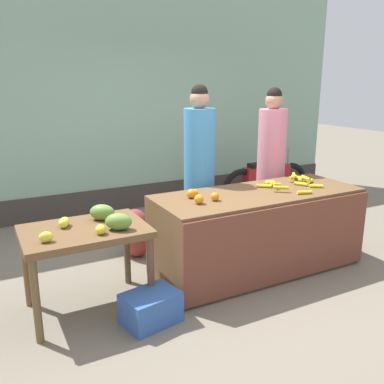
{
  "coord_description": "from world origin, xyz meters",
  "views": [
    {
      "loc": [
        -1.99,
        -3.28,
        1.93
      ],
      "look_at": [
        -0.19,
        0.15,
        0.88
      ],
      "focal_mm": 38.87,
      "sensor_mm": 36.0,
      "label": 1
    }
  ],
  "objects_px": {
    "vendor_woman_pink_shirt": "(271,164)",
    "produce_sack": "(136,233)",
    "vendor_woman_blue_shirt": "(199,171)",
    "produce_crate": "(151,308)",
    "parked_motorcycle": "(266,181)"
  },
  "relations": [
    {
      "from": "vendor_woman_pink_shirt",
      "to": "parked_motorcycle",
      "type": "distance_m",
      "value": 1.4
    },
    {
      "from": "vendor_woman_blue_shirt",
      "to": "vendor_woman_pink_shirt",
      "type": "bearing_deg",
      "value": 1.77
    },
    {
      "from": "vendor_woman_blue_shirt",
      "to": "parked_motorcycle",
      "type": "relative_size",
      "value": 1.18
    },
    {
      "from": "parked_motorcycle",
      "to": "produce_crate",
      "type": "xyz_separation_m",
      "value": [
        -2.83,
        -2.19,
        -0.27
      ]
    },
    {
      "from": "parked_motorcycle",
      "to": "produce_crate",
      "type": "relative_size",
      "value": 3.64
    },
    {
      "from": "vendor_woman_pink_shirt",
      "to": "parked_motorcycle",
      "type": "bearing_deg",
      "value": 54.04
    },
    {
      "from": "vendor_woman_pink_shirt",
      "to": "produce_sack",
      "type": "height_order",
      "value": "vendor_woman_pink_shirt"
    },
    {
      "from": "vendor_woman_blue_shirt",
      "to": "produce_crate",
      "type": "height_order",
      "value": "vendor_woman_blue_shirt"
    },
    {
      "from": "vendor_woman_pink_shirt",
      "to": "produce_crate",
      "type": "height_order",
      "value": "vendor_woman_pink_shirt"
    },
    {
      "from": "parked_motorcycle",
      "to": "produce_sack",
      "type": "height_order",
      "value": "parked_motorcycle"
    },
    {
      "from": "vendor_woman_pink_shirt",
      "to": "parked_motorcycle",
      "type": "xyz_separation_m",
      "value": [
        0.76,
        1.05,
        -0.53
      ]
    },
    {
      "from": "parked_motorcycle",
      "to": "vendor_woman_blue_shirt",
      "type": "bearing_deg",
      "value": -148.74
    },
    {
      "from": "vendor_woman_blue_shirt",
      "to": "produce_crate",
      "type": "distance_m",
      "value": 1.73
    },
    {
      "from": "produce_sack",
      "to": "vendor_woman_blue_shirt",
      "type": "bearing_deg",
      "value": -16.49
    },
    {
      "from": "parked_motorcycle",
      "to": "produce_crate",
      "type": "height_order",
      "value": "parked_motorcycle"
    }
  ]
}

